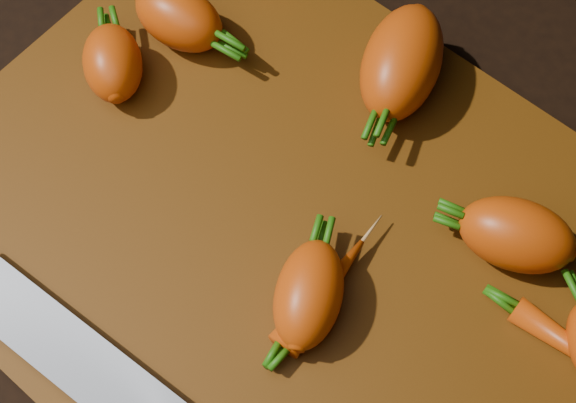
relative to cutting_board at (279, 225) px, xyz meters
The scene contains 9 objects.
ground 0.01m from the cutting_board, ahead, with size 2.00×2.00×0.01m, color black.
cutting_board is the anchor object (origin of this frame).
carrot_0 0.18m from the cutting_board, 155.79° to the left, with size 0.08×0.05×0.05m, color #BF410A.
carrot_1 0.18m from the cutting_board, behind, with size 0.07×0.04×0.04m, color #BF410A.
carrot_2 0.15m from the cutting_board, 91.88° to the left, with size 0.10×0.06×0.06m, color #BF410A.
carrot_3 0.07m from the cutting_board, 31.99° to the right, with size 0.08×0.05×0.05m, color #BF410A.
carrot_4 0.17m from the cutting_board, 32.76° to the left, with size 0.08×0.05×0.05m, color #BF410A.
carrot_8 0.07m from the cutting_board, 22.10° to the right, with size 0.09×0.02×0.02m, color #BF410A.
knife 0.16m from the cutting_board, 90.48° to the right, with size 0.38×0.06×0.02m.
Camera 1 is at (0.15, -0.17, 0.54)m, focal length 50.00 mm.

